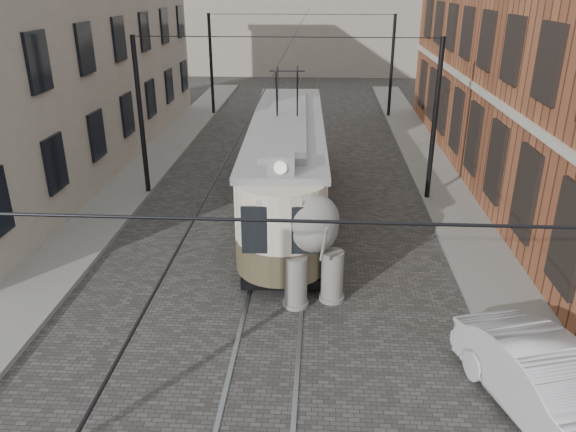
{
  "coord_description": "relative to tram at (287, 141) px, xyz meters",
  "views": [
    {
      "loc": [
        1.11,
        -14.18,
        7.77
      ],
      "look_at": [
        0.3,
        -0.82,
        2.1
      ],
      "focal_mm": 34.84,
      "sensor_mm": 36.0,
      "label": 1
    }
  ],
  "objects": [
    {
      "name": "ground",
      "position": [
        0.08,
        -5.03,
        -2.49
      ],
      "size": [
        120.0,
        120.0,
        0.0
      ],
      "primitive_type": "plane",
      "color": "#423F3C"
    },
    {
      "name": "tram_rails",
      "position": [
        0.08,
        -5.03,
        -2.48
      ],
      "size": [
        1.54,
        80.0,
        0.02
      ],
      "primitive_type": null,
      "color": "slate",
      "rests_on": "ground"
    },
    {
      "name": "sidewalk_right",
      "position": [
        6.08,
        -5.03,
        -2.42
      ],
      "size": [
        2.0,
        60.0,
        0.15
      ],
      "primitive_type": "cube",
      "color": "slate",
      "rests_on": "ground"
    },
    {
      "name": "sidewalk_left",
      "position": [
        -6.42,
        -5.03,
        -2.42
      ],
      "size": [
        2.0,
        60.0,
        0.15
      ],
      "primitive_type": "cube",
      "color": "slate",
      "rests_on": "ground"
    },
    {
      "name": "stucco_building",
      "position": [
        -10.92,
        4.97,
        2.51
      ],
      "size": [
        7.0,
        24.0,
        10.0
      ],
      "primitive_type": "cube",
      "color": "gray",
      "rests_on": "ground"
    },
    {
      "name": "catenary",
      "position": [
        -0.12,
        -0.03,
        0.51
      ],
      "size": [
        11.0,
        30.2,
        6.0
      ],
      "primitive_type": null,
      "color": "black",
      "rests_on": "ground"
    },
    {
      "name": "tram",
      "position": [
        0.0,
        0.0,
        0.0
      ],
      "size": [
        3.02,
        12.65,
        4.99
      ],
      "primitive_type": null,
      "rotation": [
        0.0,
        0.0,
        0.03
      ],
      "color": "beige",
      "rests_on": "ground"
    },
    {
      "name": "elephant",
      "position": [
        0.76,
        -5.7,
        -0.95
      ],
      "size": [
        4.38,
        5.71,
        3.1
      ],
      "primitive_type": null,
      "rotation": [
        0.0,
        0.0,
        0.36
      ],
      "color": "slate",
      "rests_on": "ground"
    },
    {
      "name": "parked_car",
      "position": [
        5.56,
        -10.51,
        -1.77
      ],
      "size": [
        2.87,
        4.69,
        1.46
      ],
      "primitive_type": "imported",
      "rotation": [
        0.0,
        0.0,
        0.32
      ],
      "color": "#B2B1B6",
      "rests_on": "ground"
    }
  ]
}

